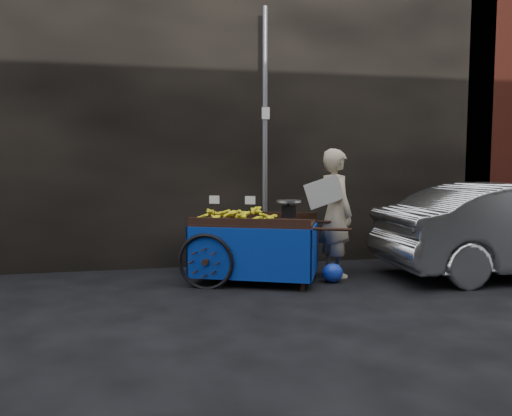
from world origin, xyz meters
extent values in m
plane|color=black|center=(0.00, 0.00, 0.00)|extent=(80.00, 80.00, 0.00)
cube|color=black|center=(-1.00, 2.60, 2.50)|extent=(11.00, 2.00, 5.00)
cube|color=#591E14|center=(5.50, 2.60, 2.50)|extent=(3.00, 2.00, 5.00)
cylinder|color=slate|center=(0.30, 1.30, 2.00)|extent=(0.08, 0.08, 4.00)
cube|color=white|center=(0.30, 1.25, 2.40)|extent=(0.12, 0.02, 0.18)
cube|color=black|center=(-0.03, 0.44, 0.81)|extent=(1.88, 1.56, 0.06)
cube|color=black|center=(0.15, 0.87, 0.88)|extent=(1.50, 0.67, 0.10)
cube|color=black|center=(-0.22, 0.00, 0.88)|extent=(1.50, 0.67, 0.10)
cube|color=black|center=(0.46, -0.21, 0.40)|extent=(0.07, 0.07, 0.81)
cube|color=black|center=(0.77, 0.53, 0.40)|extent=(0.07, 0.07, 0.81)
cylinder|color=black|center=(0.78, -0.35, 0.81)|extent=(0.48, 0.24, 0.04)
cylinder|color=black|center=(1.10, 0.39, 0.81)|extent=(0.48, 0.24, 0.04)
torus|color=black|center=(-0.76, 0.16, 0.35)|extent=(0.71, 0.34, 0.76)
torus|color=black|center=(-0.33, 1.16, 0.35)|extent=(0.71, 0.34, 0.76)
cylinder|color=black|center=(-0.54, 0.66, 0.35)|extent=(0.49, 1.06, 0.05)
cube|color=navy|center=(-0.24, -0.03, 0.46)|extent=(1.53, 0.67, 0.68)
cube|color=navy|center=(0.17, 0.91, 0.46)|extent=(1.53, 0.67, 0.68)
cube|color=navy|center=(-0.78, 0.76, 0.46)|extent=(0.43, 0.97, 0.68)
cube|color=navy|center=(0.72, 0.12, 0.46)|extent=(0.43, 0.97, 0.68)
cube|color=black|center=(0.40, 0.31, 0.98)|extent=(0.22, 0.20, 0.16)
cylinder|color=silver|center=(0.40, 0.31, 1.12)|extent=(0.45, 0.45, 0.03)
cube|color=white|center=(-0.59, 0.55, 1.14)|extent=(0.13, 0.06, 0.11)
cube|color=white|center=(-0.12, 0.36, 1.14)|extent=(0.13, 0.06, 0.11)
imported|color=tan|center=(1.17, 0.52, 0.92)|extent=(0.56, 0.74, 1.84)
cube|color=silver|center=(0.91, 0.30, 1.24)|extent=(0.59, 0.02, 0.50)
ellipsoid|color=#1A39C5|center=(0.99, 0.14, 0.13)|extent=(0.29, 0.23, 0.26)
camera|label=1|loc=(-1.44, -6.25, 1.62)|focal=35.00mm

